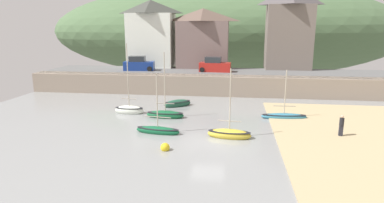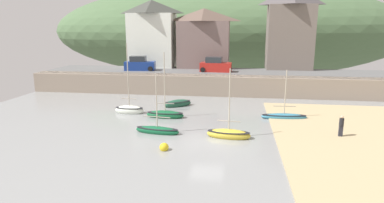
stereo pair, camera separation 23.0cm
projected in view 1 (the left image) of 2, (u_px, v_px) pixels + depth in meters
name	position (u px, v px, depth m)	size (l,w,h in m)	color
quay_seawall	(220.00, 83.00, 40.58)	(48.00, 9.40, 2.40)	gray
hillside_backdrop	(223.00, 31.00, 75.86)	(80.00, 44.00, 20.61)	#4C6943
waterfront_building_left	(151.00, 33.00, 48.07)	(6.86, 4.73, 9.64)	white
waterfront_building_centre	(203.00, 38.00, 47.22)	(7.59, 4.78, 8.41)	#75605D
waterfront_building_right	(289.00, 27.00, 45.33)	(6.48, 4.34, 11.31)	#70655D
sailboat_blue_trim	(129.00, 110.00, 31.77)	(2.88, 1.21, 6.95)	white
dinghy_open_wooden	(229.00, 134.00, 24.74)	(3.42, 1.46, 5.46)	gold
rowboat_small_beached	(165.00, 114.00, 30.26)	(3.54, 1.27, 6.21)	#165B33
motorboat_with_cabin	(178.00, 104.00, 34.60)	(3.13, 2.68, 0.91)	#1F5039
sailboat_white_hull	(284.00, 116.00, 29.91)	(4.17, 1.23, 4.63)	teal
fishing_boat_green	(158.00, 130.00, 25.77)	(3.70, 1.39, 4.91)	#145C36
parked_car_near_slipway	(139.00, 64.00, 44.72)	(4.27, 2.15, 1.95)	navy
parked_car_by_wall	(215.00, 66.00, 43.38)	(4.19, 1.94, 1.95)	#AD211C
person_on_slipway	(341.00, 125.00, 24.70)	(0.34, 0.34, 1.62)	#282833
mooring_buoy	(165.00, 147.00, 22.21)	(0.63, 0.63, 0.63)	yellow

